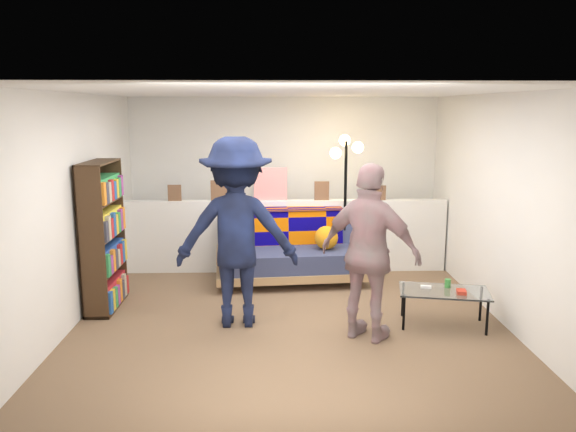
# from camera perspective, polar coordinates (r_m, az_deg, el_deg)

# --- Properties ---
(ground) EXTENTS (5.00, 5.00, 0.00)m
(ground) POSITION_cam_1_polar(r_m,az_deg,el_deg) (6.20, 0.11, -10.28)
(ground) COLOR brown
(ground) RESTS_ON ground
(room_shell) EXTENTS (4.60, 5.05, 2.45)m
(room_shell) POSITION_cam_1_polar(r_m,az_deg,el_deg) (6.28, -0.02, 5.70)
(room_shell) COLOR silver
(room_shell) RESTS_ON ground
(half_wall_ledge) EXTENTS (4.45, 0.15, 1.00)m
(half_wall_ledge) POSITION_cam_1_polar(r_m,az_deg,el_deg) (7.78, -0.29, -2.02)
(half_wall_ledge) COLOR silver
(half_wall_ledge) RESTS_ON ground
(ledge_decor) EXTENTS (2.97, 0.02, 0.45)m
(ledge_decor) POSITION_cam_1_polar(r_m,az_deg,el_deg) (7.63, -2.00, 2.90)
(ledge_decor) COLOR brown
(ledge_decor) RESTS_ON half_wall_ledge
(futon_sofa) EXTENTS (1.99, 1.09, 0.82)m
(futon_sofa) POSITION_cam_1_polar(r_m,az_deg,el_deg) (7.35, 0.36, -3.72)
(futon_sofa) COLOR #A37C4F
(futon_sofa) RESTS_ON ground
(bookshelf) EXTENTS (0.28, 0.83, 1.67)m
(bookshelf) POSITION_cam_1_polar(r_m,az_deg,el_deg) (6.63, -18.29, -2.40)
(bookshelf) COLOR #331F11
(bookshelf) RESTS_ON ground
(coffee_table) EXTENTS (0.99, 0.67, 0.47)m
(coffee_table) POSITION_cam_1_polar(r_m,az_deg,el_deg) (6.10, 15.62, -7.52)
(coffee_table) COLOR black
(coffee_table) RESTS_ON ground
(floor_lamp) EXTENTS (0.44, 0.36, 1.89)m
(floor_lamp) POSITION_cam_1_polar(r_m,az_deg,el_deg) (7.53, 5.86, 4.00)
(floor_lamp) COLOR black
(floor_lamp) RESTS_ON ground
(person_left) EXTENTS (1.28, 0.74, 1.96)m
(person_left) POSITION_cam_1_polar(r_m,az_deg,el_deg) (5.80, -5.23, -1.69)
(person_left) COLOR black
(person_left) RESTS_ON ground
(person_right) EXTENTS (1.08, 0.92, 1.74)m
(person_right) POSITION_cam_1_polar(r_m,az_deg,el_deg) (5.47, 8.31, -3.76)
(person_right) COLOR #C37E85
(person_right) RESTS_ON ground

